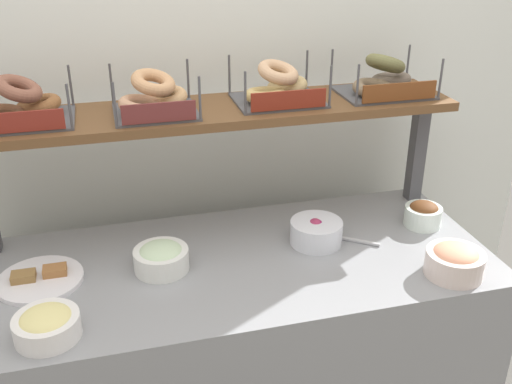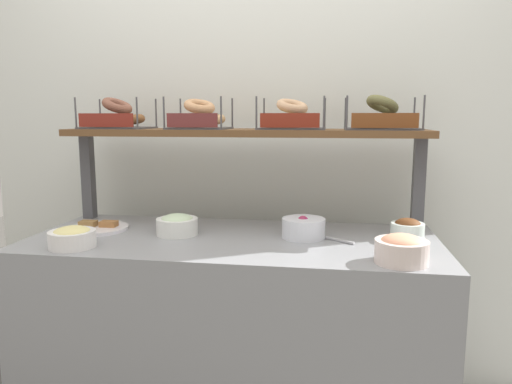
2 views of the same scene
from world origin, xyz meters
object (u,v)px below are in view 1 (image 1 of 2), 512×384
object	(u,v)px
bagel_basket_sesame	(154,98)
bowl_scallion_spread	(161,257)
bowl_chocolate_spread	(423,214)
serving_plate_white	(40,279)
bagel_basket_cinnamon_raisin	(21,107)
bowl_beet_salad	(316,232)
bagel_basket_plain	(278,88)
bagel_basket_poppy	(384,81)
bowl_egg_salad	(47,325)
bowl_lox_spread	(455,261)
serving_spoon_near_plate	(345,238)

from	to	relation	value
bagel_basket_sesame	bowl_scallion_spread	bearing A→B (deg)	-98.37
bowl_chocolate_spread	serving_plate_white	xyz separation A→B (m)	(-1.29, -0.03, -0.03)
bagel_basket_cinnamon_raisin	serving_plate_white	bearing A→B (deg)	-90.45
bowl_chocolate_spread	bagel_basket_cinnamon_raisin	bearing A→B (deg)	171.06
bagel_basket_cinnamon_raisin	bagel_basket_sesame	bearing A→B (deg)	-2.12
bowl_beet_salad	bagel_basket_plain	world-z (taller)	bagel_basket_plain
bagel_basket_cinnamon_raisin	bagel_basket_poppy	bearing A→B (deg)	0.10
bowl_egg_salad	bowl_lox_spread	distance (m)	1.19
bowl_egg_salad	bagel_basket_cinnamon_raisin	distance (m)	0.67
bowl_egg_salad	bagel_basket_sesame	xyz separation A→B (m)	(0.36, 0.49, 0.44)
bagel_basket_plain	bagel_basket_poppy	size ratio (longest dim) A/B	0.94
bowl_scallion_spread	serving_plate_white	distance (m)	0.37
bowl_chocolate_spread	bowl_scallion_spread	distance (m)	0.93
serving_plate_white	bowl_chocolate_spread	bearing A→B (deg)	1.19
bowl_chocolate_spread	bowl_beet_salad	world-z (taller)	same
bowl_chocolate_spread	bowl_egg_salad	size ratio (longest dim) A/B	0.75
bowl_scallion_spread	bagel_basket_poppy	size ratio (longest dim) A/B	0.55
serving_plate_white	bagel_basket_plain	xyz separation A→B (m)	(0.81, 0.24, 0.47)
bowl_lox_spread	serving_spoon_near_plate	size ratio (longest dim) A/B	1.14
bowl_scallion_spread	bagel_basket_plain	distance (m)	0.68
bowl_egg_salad	serving_plate_white	bearing A→B (deg)	97.85
bowl_scallion_spread	bagel_basket_cinnamon_raisin	distance (m)	0.62
bowl_scallion_spread	bowl_chocolate_spread	bearing A→B (deg)	3.11
bowl_lox_spread	bagel_basket_poppy	distance (m)	0.67
bowl_egg_salad	serving_spoon_near_plate	size ratio (longest dim) A/B	1.11
bowl_egg_salad	bagel_basket_sesame	bearing A→B (deg)	53.42
bowl_chocolate_spread	serving_spoon_near_plate	distance (m)	0.31
bowl_egg_salad	serving_spoon_near_plate	distance (m)	0.99
bagel_basket_plain	serving_spoon_near_plate	bearing A→B (deg)	-54.10
serving_plate_white	serving_spoon_near_plate	distance (m)	0.99
bowl_scallion_spread	serving_spoon_near_plate	xyz separation A→B (m)	(0.62, 0.02, -0.04)
bagel_basket_poppy	bagel_basket_cinnamon_raisin	bearing A→B (deg)	-179.90
bagel_basket_sesame	bagel_basket_plain	bearing A→B (deg)	3.11
bowl_lox_spread	serving_plate_white	world-z (taller)	bowl_lox_spread
bowl_chocolate_spread	bowl_beet_salad	xyz separation A→B (m)	(-0.41, -0.02, -0.00)
bagel_basket_cinnamon_raisin	bowl_scallion_spread	bearing A→B (deg)	-34.98
bowl_scallion_spread	bagel_basket_cinnamon_raisin	world-z (taller)	bagel_basket_cinnamon_raisin
bowl_scallion_spread	bowl_beet_salad	bearing A→B (deg)	3.43
serving_plate_white	bowl_lox_spread	bearing A→B (deg)	-12.91
bowl_lox_spread	bagel_basket_poppy	size ratio (longest dim) A/B	0.57
serving_plate_white	serving_spoon_near_plate	world-z (taller)	serving_plate_white
bagel_basket_cinnamon_raisin	bagel_basket_plain	xyz separation A→B (m)	(0.81, 0.01, -0.00)
bowl_egg_salad	bagel_basket_poppy	xyz separation A→B (m)	(1.16, 0.51, 0.44)
bowl_beet_salad	serving_spoon_near_plate	world-z (taller)	bowl_beet_salad
bowl_egg_salad	bagel_basket_cinnamon_raisin	world-z (taller)	bagel_basket_cinnamon_raisin
bagel_basket_cinnamon_raisin	bagel_basket_sesame	size ratio (longest dim) A/B	1.10
bagel_basket_poppy	bagel_basket_plain	bearing A→B (deg)	179.17
bowl_chocolate_spread	bagel_basket_cinnamon_raisin	world-z (taller)	bagel_basket_cinnamon_raisin
bowl_egg_salad	bowl_beet_salad	size ratio (longest dim) A/B	0.99
bagel_basket_sesame	bowl_lox_spread	bearing A→B (deg)	-30.94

